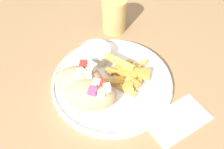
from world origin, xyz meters
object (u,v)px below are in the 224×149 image
Objects in this scene: pita_sandwich_far at (79,78)px; plate at (112,81)px; pita_sandwich_near at (91,94)px; fries_pile at (127,75)px; water_glass at (114,17)px; sauce_ramekin at (97,52)px.

plate is at bearing 9.86° from pita_sandwich_far.
pita_sandwich_near reaches higher than pita_sandwich_far.
water_glass reaches higher than fries_pile.
plate is at bearing 61.02° from pita_sandwich_near.
pita_sandwich_far is 1.29× the size of water_glass.
pita_sandwich_near is at bearing -58.40° from pita_sandwich_far.
pita_sandwich_near is at bearing -137.47° from water_glass.
plate is 2.20× the size of pita_sandwich_near.
pita_sandwich_near is at bearing -129.54° from sauce_ramekin.
fries_pile is (0.11, 0.01, -0.02)m from pita_sandwich_near.
sauce_ramekin is (-0.02, 0.10, 0.01)m from fries_pile.
fries_pile is 1.75× the size of sauce_ramekin.
pita_sandwich_near is 0.95× the size of fries_pile.
water_glass reaches higher than pita_sandwich_far.
pita_sandwich_far reaches higher than sauce_ramekin.
pita_sandwich_near reaches higher than fries_pile.
plate is at bearing -100.74° from sauce_ramekin.
sauce_ramekin is 0.80× the size of water_glass.
pita_sandwich_near is 1.03× the size of pita_sandwich_far.
water_glass reaches higher than sauce_ramekin.
fries_pile is at bearing 47.02° from pita_sandwich_near.
water_glass is (0.12, 0.08, 0.01)m from sauce_ramekin.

